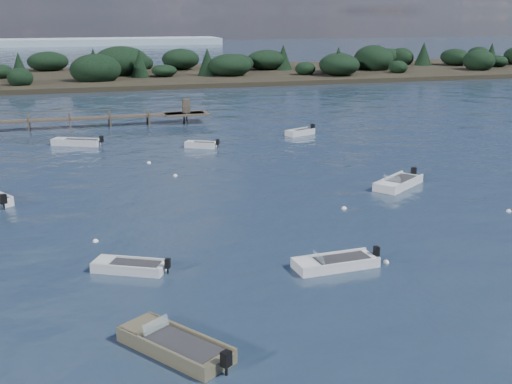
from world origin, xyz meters
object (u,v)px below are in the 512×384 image
object	(u,v)px
dinghy_extra_a	(77,143)
dinghy_near_olive	(175,348)
dinghy_mid_grey	(130,268)
dinghy_mid_white_b	(398,184)
dinghy_mid_white_a	(335,265)
tender_far_grey_b	(300,133)
tender_far_white	(201,146)

from	to	relation	value
dinghy_extra_a	dinghy_near_olive	size ratio (longest dim) A/B	1.00
dinghy_mid_grey	dinghy_mid_white_b	xyz separation A→B (m)	(20.47, 10.39, 0.03)
dinghy_mid_white_b	dinghy_near_olive	distance (m)	27.18
dinghy_near_olive	dinghy_mid_white_a	size ratio (longest dim) A/B	1.06
dinghy_extra_a	dinghy_near_olive	world-z (taller)	dinghy_near_olive
dinghy_mid_grey	tender_far_grey_b	distance (m)	37.63
dinghy_extra_a	dinghy_mid_white_b	distance (m)	31.48
dinghy_mid_grey	dinghy_near_olive	size ratio (longest dim) A/B	0.79
dinghy_mid_grey	tender_far_grey_b	bearing A→B (deg)	56.74
dinghy_mid_white_b	dinghy_mid_white_a	bearing A→B (deg)	-129.30
tender_far_grey_b	dinghy_mid_white_a	size ratio (longest dim) A/B	0.78
dinghy_mid_grey	dinghy_mid_white_a	size ratio (longest dim) A/B	0.83
dinghy_mid_grey	dinghy_mid_white_b	bearing A→B (deg)	26.92
tender_far_grey_b	tender_far_white	world-z (taller)	tender_far_grey_b
tender_far_white	dinghy_mid_white_a	bearing A→B (deg)	-89.16
dinghy_mid_grey	dinghy_near_olive	world-z (taller)	dinghy_near_olive
dinghy_extra_a	dinghy_mid_white_b	bearing A→B (deg)	-45.18
dinghy_mid_grey	dinghy_extra_a	xyz separation A→B (m)	(-1.72, 32.72, 0.03)
dinghy_mid_white_b	dinghy_mid_white_a	world-z (taller)	dinghy_mid_white_b
dinghy_mid_white_b	dinghy_mid_grey	bearing A→B (deg)	-153.08
dinghy_extra_a	dinghy_mid_grey	bearing A→B (deg)	-86.99
dinghy_near_olive	dinghy_extra_a	bearing A→B (deg)	93.56
tender_far_grey_b	tender_far_white	size ratio (longest dim) A/B	1.13
dinghy_extra_a	dinghy_mid_white_b	xyz separation A→B (m)	(22.19, -22.33, -0.00)
dinghy_mid_grey	dinghy_mid_white_a	xyz separation A→B (m)	(9.93, -2.48, 0.00)
dinghy_mid_white_b	tender_far_grey_b	xyz separation A→B (m)	(0.17, 21.07, 0.01)
dinghy_near_olive	dinghy_mid_white_b	bearing A→B (deg)	43.78
dinghy_mid_grey	dinghy_mid_white_b	size ratio (longest dim) A/B	0.79
dinghy_mid_white_b	dinghy_mid_white_a	size ratio (longest dim) A/B	1.06
dinghy_mid_white_b	tender_far_grey_b	bearing A→B (deg)	89.54
dinghy_extra_a	dinghy_near_olive	bearing A→B (deg)	-86.44
tender_far_grey_b	dinghy_near_olive	distance (m)	44.52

